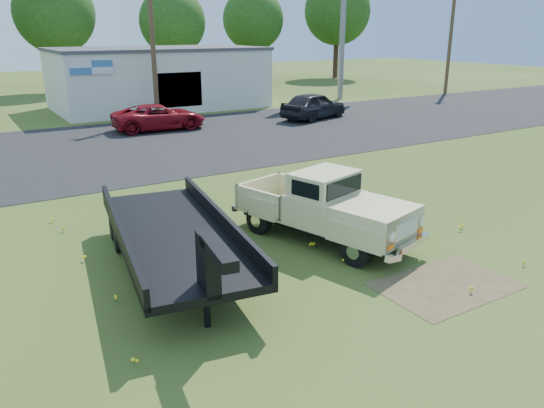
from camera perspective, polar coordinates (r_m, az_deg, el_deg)
The scene contains 15 objects.
ground at distance 13.36m, azimuth 4.15°, elevation -5.27°, with size 140.00×140.00×0.00m, color #304717.
asphalt_lot at distance 26.47m, azimuth -15.15°, elevation 6.03°, with size 90.00×14.00×0.02m, color black.
dirt_patch_a at distance 12.33m, azimuth 18.21°, elevation -8.32°, with size 3.00×2.00×0.01m, color brown.
dirt_patch_b at distance 15.34m, azimuth -9.66°, elevation -2.32°, with size 2.20×1.60×0.01m, color brown.
commercial_building at distance 39.33m, azimuth -12.12°, elevation 13.17°, with size 14.20×8.20×4.15m.
utility_pole_mid at distance 33.83m, azimuth -12.71°, elevation 16.62°, with size 1.60×0.30×9.00m.
utility_pole_east at distance 49.02m, azimuth 18.65°, elevation 16.52°, with size 1.60×0.30×9.00m.
treeline_d at distance 51.26m, azimuth -22.38°, elevation 18.43°, with size 6.72×6.72×10.00m.
treeline_e at distance 52.55m, azimuth -10.66°, elevation 18.69°, with size 6.08×6.08×9.04m.
treeline_f at distance 59.13m, azimuth -2.04°, elevation 19.20°, with size 6.40×6.40×9.52m.
treeline_g at distance 63.50m, azimuth 7.04°, elevation 19.88°, with size 7.36×7.36×10.95m.
vintage_pickup_truck at distance 13.89m, azimuth 5.57°, elevation -0.23°, with size 2.01×5.17×1.88m, color tan, non-canonical shape.
flatbed_trailer at distance 12.32m, azimuth -10.63°, elevation -2.66°, with size 2.42×7.27×1.98m, color black, non-canonical shape.
red_pickup at distance 30.34m, azimuth -12.06°, elevation 9.11°, with size 2.34×5.06×1.41m, color maroon.
dark_sedan at distance 33.54m, azimuth 4.50°, elevation 10.50°, with size 1.94×4.83×1.64m, color black.
Camera 1 is at (-7.21, -9.91, 5.32)m, focal length 35.00 mm.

